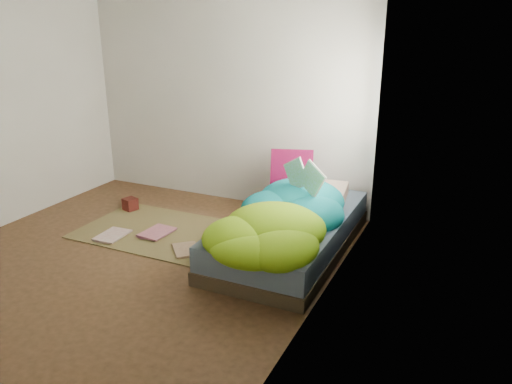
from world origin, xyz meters
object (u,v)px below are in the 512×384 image
Objects in this scene: floor_book_a at (102,234)px; floor_book_b at (147,230)px; wooden_box at (130,204)px; open_book at (304,166)px; bed at (290,233)px; pillow_magenta at (292,171)px.

floor_book_b reaches higher than floor_book_a.
wooden_box is 0.72m from floor_book_a.
floor_book_a is at bearing -74.44° from wooden_box.
floor_book_b is at bearing -142.20° from open_book.
open_book is at bearing 16.72° from floor_book_b.
bed is 0.65m from open_book.
wooden_box is (-1.77, -0.51, -0.48)m from pillow_magenta.
pillow_magenta is at bearing 34.50° from floor_book_a.
open_book is at bearing 14.90° from floor_book_a.
wooden_box is at bearing 174.78° from bed.
bed reaches higher than floor_book_a.
bed is 1.91m from floor_book_a.
bed reaches higher than floor_book_b.
pillow_magenta is at bearing 144.40° from open_book.
pillow_magenta is 1.28× the size of floor_book_b.
open_book is 2.23m from wooden_box.
bed is 2.03m from wooden_box.
pillow_magenta is 1.90m from wooden_box.
floor_book_a is 0.44m from floor_book_b.
floor_book_b is (-1.21, -0.95, -0.53)m from pillow_magenta.
pillow_magenta is 2.05m from floor_book_a.
pillow_magenta is (-0.26, 0.69, 0.39)m from bed.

